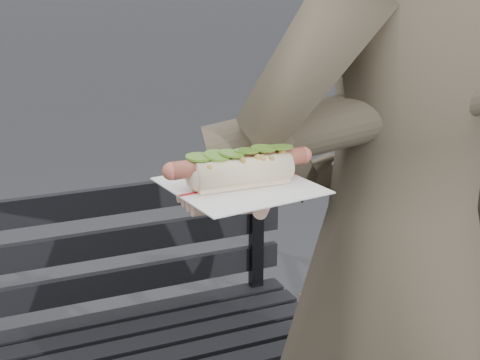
% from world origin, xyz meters
% --- Properties ---
extents(park_bench, '(1.50, 0.44, 0.88)m').
position_xyz_m(park_bench, '(-0.08, 0.82, 0.52)').
color(park_bench, black).
rests_on(park_bench, ground).
extents(person, '(0.74, 0.53, 1.89)m').
position_xyz_m(person, '(0.50, 0.09, 0.95)').
color(person, '#4B4132').
rests_on(person, ground).
extents(held_hotdog, '(0.62, 0.32, 0.20)m').
position_xyz_m(held_hotdog, '(0.31, 0.04, 1.22)').
color(held_hotdog, '#4B4132').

